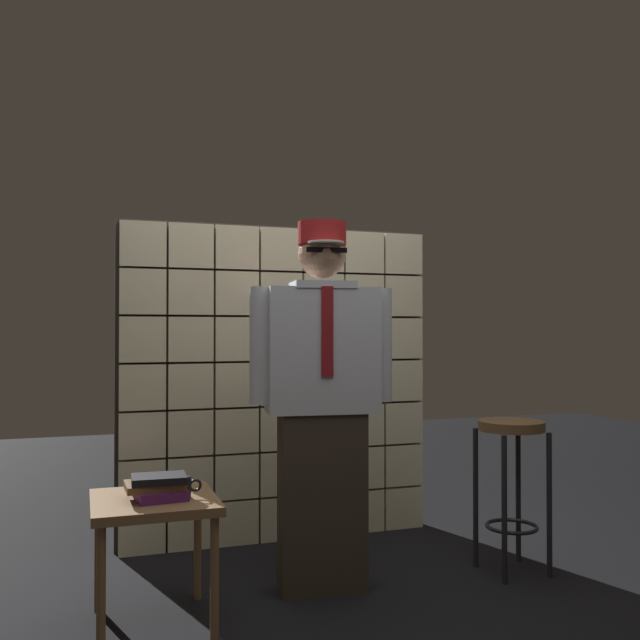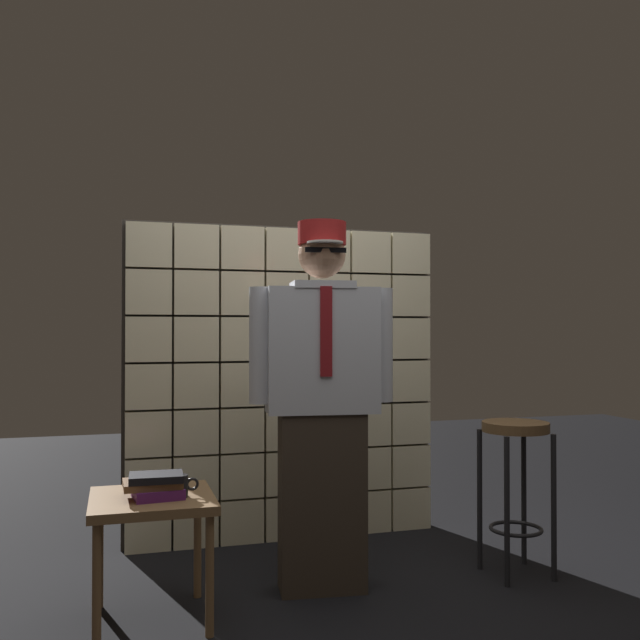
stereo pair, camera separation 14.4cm
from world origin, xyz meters
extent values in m
plane|color=black|center=(0.00, 0.00, 0.00)|extent=(12.00, 12.00, 0.00)
cube|color=beige|center=(-0.80, 1.30, 0.13)|extent=(0.26, 0.08, 0.26)
cube|color=beige|center=(-0.54, 1.30, 0.13)|extent=(0.26, 0.08, 0.26)
cube|color=beige|center=(-0.27, 1.30, 0.13)|extent=(0.26, 0.08, 0.26)
cube|color=beige|center=(0.00, 1.30, 0.13)|extent=(0.26, 0.08, 0.26)
cube|color=beige|center=(0.27, 1.30, 0.13)|extent=(0.26, 0.08, 0.26)
cube|color=beige|center=(0.54, 1.30, 0.13)|extent=(0.26, 0.08, 0.26)
cube|color=beige|center=(0.80, 1.30, 0.13)|extent=(0.26, 0.08, 0.26)
cube|color=beige|center=(-0.80, 1.30, 0.40)|extent=(0.26, 0.08, 0.26)
cube|color=beige|center=(-0.54, 1.30, 0.40)|extent=(0.26, 0.08, 0.26)
cube|color=beige|center=(-0.27, 1.30, 0.40)|extent=(0.26, 0.08, 0.26)
cube|color=beige|center=(0.00, 1.30, 0.40)|extent=(0.26, 0.08, 0.26)
cube|color=beige|center=(0.27, 1.30, 0.40)|extent=(0.26, 0.08, 0.26)
cube|color=beige|center=(0.54, 1.30, 0.40)|extent=(0.26, 0.08, 0.26)
cube|color=beige|center=(0.80, 1.30, 0.40)|extent=(0.26, 0.08, 0.26)
cube|color=beige|center=(-0.80, 1.30, 0.66)|extent=(0.26, 0.08, 0.26)
cube|color=beige|center=(-0.54, 1.30, 0.66)|extent=(0.26, 0.08, 0.26)
cube|color=beige|center=(-0.27, 1.30, 0.66)|extent=(0.26, 0.08, 0.26)
cube|color=beige|center=(0.00, 1.30, 0.66)|extent=(0.26, 0.08, 0.26)
cube|color=beige|center=(0.27, 1.30, 0.66)|extent=(0.26, 0.08, 0.26)
cube|color=beige|center=(0.54, 1.30, 0.66)|extent=(0.26, 0.08, 0.26)
cube|color=beige|center=(0.80, 1.30, 0.66)|extent=(0.26, 0.08, 0.26)
cube|color=beige|center=(-0.80, 1.30, 0.93)|extent=(0.26, 0.08, 0.26)
cube|color=beige|center=(-0.54, 1.30, 0.93)|extent=(0.26, 0.08, 0.26)
cube|color=beige|center=(-0.27, 1.30, 0.93)|extent=(0.26, 0.08, 0.26)
cube|color=beige|center=(0.00, 1.30, 0.93)|extent=(0.26, 0.08, 0.26)
cube|color=beige|center=(0.27, 1.30, 0.93)|extent=(0.26, 0.08, 0.26)
cube|color=beige|center=(0.54, 1.30, 0.93)|extent=(0.26, 0.08, 0.26)
cube|color=beige|center=(0.80, 1.30, 0.93)|extent=(0.26, 0.08, 0.26)
cube|color=beige|center=(-0.80, 1.30, 1.20)|extent=(0.26, 0.08, 0.26)
cube|color=beige|center=(-0.54, 1.30, 1.20)|extent=(0.26, 0.08, 0.26)
cube|color=beige|center=(-0.27, 1.30, 1.20)|extent=(0.26, 0.08, 0.26)
cube|color=beige|center=(0.00, 1.30, 1.20)|extent=(0.26, 0.08, 0.26)
cube|color=beige|center=(0.27, 1.30, 1.20)|extent=(0.26, 0.08, 0.26)
cube|color=beige|center=(0.54, 1.30, 1.20)|extent=(0.26, 0.08, 0.26)
cube|color=beige|center=(0.80, 1.30, 1.20)|extent=(0.26, 0.08, 0.26)
cube|color=beige|center=(-0.80, 1.30, 1.47)|extent=(0.26, 0.08, 0.26)
cube|color=beige|center=(-0.54, 1.30, 1.47)|extent=(0.26, 0.08, 0.26)
cube|color=beige|center=(-0.27, 1.30, 1.47)|extent=(0.26, 0.08, 0.26)
cube|color=beige|center=(0.00, 1.30, 1.47)|extent=(0.26, 0.08, 0.26)
cube|color=beige|center=(0.27, 1.30, 1.47)|extent=(0.26, 0.08, 0.26)
cube|color=beige|center=(0.54, 1.30, 1.47)|extent=(0.26, 0.08, 0.26)
cube|color=beige|center=(0.80, 1.30, 1.47)|extent=(0.26, 0.08, 0.26)
cube|color=beige|center=(-0.80, 1.30, 1.74)|extent=(0.26, 0.08, 0.26)
cube|color=beige|center=(-0.54, 1.30, 1.74)|extent=(0.26, 0.08, 0.26)
cube|color=beige|center=(-0.27, 1.30, 1.74)|extent=(0.26, 0.08, 0.26)
cube|color=beige|center=(0.00, 1.30, 1.74)|extent=(0.26, 0.08, 0.26)
cube|color=beige|center=(0.27, 1.30, 1.74)|extent=(0.26, 0.08, 0.26)
cube|color=beige|center=(0.54, 1.30, 1.74)|extent=(0.26, 0.08, 0.26)
cube|color=beige|center=(0.80, 1.30, 1.74)|extent=(0.26, 0.08, 0.26)
cube|color=#38332D|center=(0.00, 1.36, 0.93)|extent=(1.90, 0.02, 1.90)
cube|color=#382D23|center=(-0.02, 0.47, 0.43)|extent=(0.43, 0.26, 0.85)
cube|color=silver|center=(-0.02, 0.47, 1.16)|extent=(0.56, 0.30, 0.60)
cube|color=maroon|center=(-0.04, 0.34, 1.25)|extent=(0.06, 0.02, 0.42)
cube|color=silver|center=(-0.02, 0.47, 1.47)|extent=(0.32, 0.28, 0.04)
sphere|color=#A87A5B|center=(-0.02, 0.47, 1.62)|extent=(0.23, 0.23, 0.23)
ellipsoid|color=black|center=(-0.03, 0.41, 1.58)|extent=(0.16, 0.10, 0.10)
cube|color=black|center=(-0.04, 0.36, 1.63)|extent=(0.20, 0.04, 0.02)
cylinder|color=white|center=(-0.03, 0.38, 1.67)|extent=(0.19, 0.19, 0.01)
cylinder|color=maroon|center=(-0.02, 0.47, 1.72)|extent=(0.24, 0.24, 0.11)
cylinder|color=silver|center=(0.27, 0.43, 1.18)|extent=(0.12, 0.12, 0.56)
cylinder|color=silver|center=(-0.32, 0.50, 1.18)|extent=(0.12, 0.12, 0.56)
cylinder|color=brown|center=(0.99, 0.38, 0.76)|extent=(0.34, 0.34, 0.05)
torus|color=black|center=(0.99, 0.38, 0.23)|extent=(0.27, 0.27, 0.02)
cylinder|color=black|center=(0.86, 0.25, 0.37)|extent=(0.03, 0.03, 0.73)
cylinder|color=black|center=(1.12, 0.25, 0.37)|extent=(0.03, 0.03, 0.73)
cylinder|color=black|center=(0.86, 0.51, 0.37)|extent=(0.03, 0.03, 0.73)
cylinder|color=black|center=(1.12, 0.51, 0.37)|extent=(0.03, 0.03, 0.73)
cube|color=brown|center=(-0.83, 0.32, 0.52)|extent=(0.52, 0.52, 0.04)
cylinder|color=brown|center=(-1.05, 0.10, 0.25)|extent=(0.04, 0.04, 0.50)
cylinder|color=brown|center=(-0.61, 0.10, 0.25)|extent=(0.04, 0.04, 0.50)
cylinder|color=brown|center=(-1.05, 0.54, 0.25)|extent=(0.04, 0.04, 0.50)
cylinder|color=brown|center=(-0.61, 0.54, 0.25)|extent=(0.04, 0.04, 0.50)
cube|color=#591E66|center=(-0.81, 0.28, 0.56)|extent=(0.22, 0.20, 0.04)
cube|color=brown|center=(-0.83, 0.30, 0.60)|extent=(0.25, 0.19, 0.03)
cube|color=black|center=(-0.82, 0.28, 0.63)|extent=(0.23, 0.17, 0.03)
cylinder|color=black|center=(-0.72, 0.27, 0.59)|extent=(0.08, 0.08, 0.09)
torus|color=black|center=(-0.66, 0.27, 0.59)|extent=(0.06, 0.01, 0.06)
camera|label=1|loc=(-1.12, -2.71, 1.25)|focal=38.97mm
camera|label=2|loc=(-0.98, -2.76, 1.25)|focal=38.97mm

